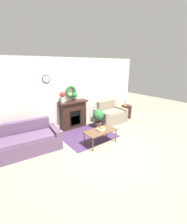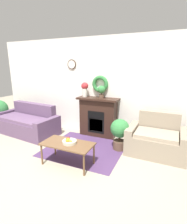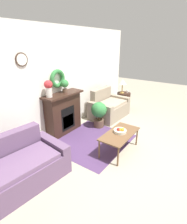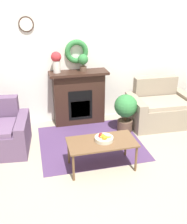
# 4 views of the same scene
# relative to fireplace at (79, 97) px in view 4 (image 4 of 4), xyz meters

# --- Properties ---
(ground_plane) EXTENTS (16.00, 16.00, 0.00)m
(ground_plane) POSITION_rel_fireplace_xyz_m (0.00, -2.14, -0.55)
(ground_plane) COLOR #9E937F
(floor_rug) EXTENTS (1.80, 1.62, 0.01)m
(floor_rug) POSITION_rel_fireplace_xyz_m (0.03, -0.91, -0.55)
(floor_rug) COLOR #4C335B
(floor_rug) RESTS_ON ground_plane
(wall_back) EXTENTS (6.80, 0.17, 2.70)m
(wall_back) POSITION_rel_fireplace_xyz_m (-0.00, 0.21, 0.80)
(wall_back) COLOR white
(wall_back) RESTS_ON ground_plane
(fireplace) EXTENTS (1.15, 0.41, 1.09)m
(fireplace) POSITION_rel_fireplace_xyz_m (0.00, 0.00, 0.00)
(fireplace) COLOR #331E16
(fireplace) RESTS_ON ground_plane
(loveseat_right) EXTENTS (1.28, 0.90, 0.91)m
(loveseat_right) POSITION_rel_fireplace_xyz_m (1.61, -0.44, -0.23)
(loveseat_right) COLOR gray
(loveseat_right) RESTS_ON ground_plane
(coffee_table) EXTENTS (1.03, 0.52, 0.46)m
(coffee_table) POSITION_rel_fireplace_xyz_m (0.03, -1.66, -0.14)
(coffee_table) COLOR brown
(coffee_table) RESTS_ON ground_plane
(fruit_bowl) EXTENTS (0.28, 0.28, 0.12)m
(fruit_bowl) POSITION_rel_fireplace_xyz_m (0.06, -1.65, -0.05)
(fruit_bowl) COLOR beige
(fruit_bowl) RESTS_ON coffee_table
(vase_on_mantel_left) EXTENTS (0.20, 0.20, 0.40)m
(vase_on_mantel_left) POSITION_rel_fireplace_xyz_m (-0.41, 0.01, 0.77)
(vase_on_mantel_left) COLOR silver
(vase_on_mantel_left) RESTS_ON fireplace
(potted_plant_on_mantel) EXTENTS (0.20, 0.20, 0.33)m
(potted_plant_on_mantel) POSITION_rel_fireplace_xyz_m (0.10, -0.01, 0.74)
(potted_plant_on_mantel) COLOR brown
(potted_plant_on_mantel) RESTS_ON fireplace
(potted_plant_floor_by_loveseat) EXTENTS (0.44, 0.44, 0.75)m
(potted_plant_floor_by_loveseat) POSITION_rel_fireplace_xyz_m (0.80, -0.60, -0.10)
(potted_plant_floor_by_loveseat) COLOR brown
(potted_plant_floor_by_loveseat) RESTS_ON ground_plane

